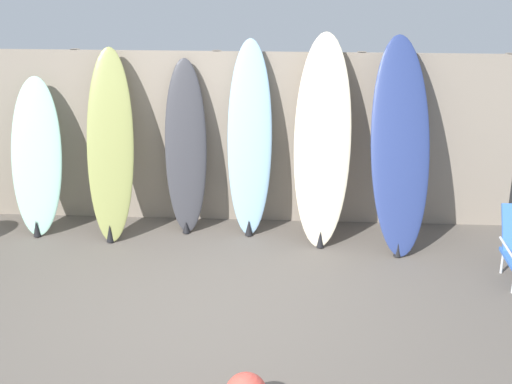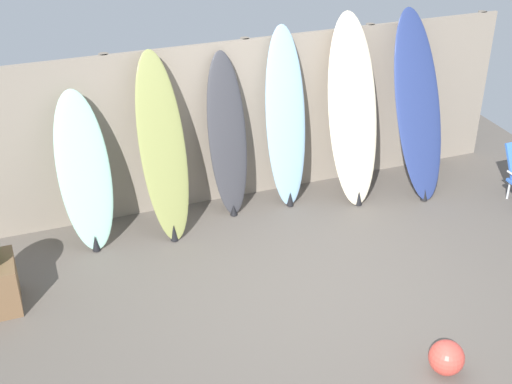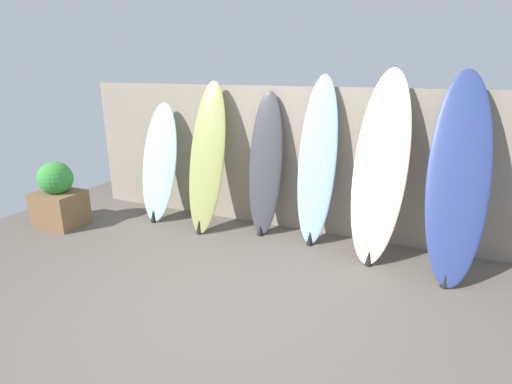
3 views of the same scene
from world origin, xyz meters
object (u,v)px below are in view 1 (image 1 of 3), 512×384
surfboard_olive_1 (110,147)px  surfboard_charcoal_2 (186,148)px  surfboard_seafoam_0 (37,158)px  surfboard_navy_5 (400,147)px  surfboard_skyblue_3 (250,140)px  surfboard_cream_4 (322,142)px

surfboard_olive_1 → surfboard_charcoal_2: bearing=13.4°
surfboard_seafoam_0 → surfboard_charcoal_2: (1.50, 0.12, 0.09)m
surfboard_seafoam_0 → surfboard_navy_5: (3.60, -0.14, 0.22)m
surfboard_olive_1 → surfboard_skyblue_3: bearing=6.7°
surfboard_olive_1 → surfboard_navy_5: 2.83m
surfboard_olive_1 → surfboard_charcoal_2: 0.75m
surfboard_seafoam_0 → surfboard_cream_4: bearing=-0.5°
surfboard_seafoam_0 → surfboard_navy_5: size_ratio=0.78×
surfboard_olive_1 → surfboard_cream_4: 2.09m
surfboard_seafoam_0 → surfboard_navy_5: 3.61m
surfboard_olive_1 → surfboard_charcoal_2: surfboard_olive_1 is taller
surfboard_charcoal_2 → surfboard_navy_5: surfboard_navy_5 is taller
surfboard_seafoam_0 → surfboard_olive_1: bearing=-3.7°
surfboard_olive_1 → surfboard_cream_4: (2.09, 0.02, 0.08)m
surfboard_olive_1 → surfboard_skyblue_3: size_ratio=0.96×
surfboard_seafoam_0 → surfboard_olive_1: (0.78, -0.05, 0.14)m
surfboard_olive_1 → surfboard_cream_4: bearing=0.7°
surfboard_olive_1 → surfboard_navy_5: surfboard_navy_5 is taller
surfboard_olive_1 → surfboard_cream_4: size_ratio=0.92×
surfboard_seafoam_0 → surfboard_cream_4: 2.88m
surfboard_olive_1 → surfboard_charcoal_2: size_ratio=1.06×
surfboard_charcoal_2 → surfboard_skyblue_3: surfboard_skyblue_3 is taller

